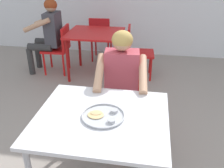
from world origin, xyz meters
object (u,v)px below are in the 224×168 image
at_px(table_background_red, 95,38).
at_px(chair_foreground, 122,92).
at_px(chair_red_left, 60,46).
at_px(patron_background, 48,30).
at_px(chair_red_far, 101,35).
at_px(diner_foreground, 121,81).
at_px(thali_tray, 103,115).
at_px(chair_red_right, 136,49).
at_px(table_foreground, 102,124).

bearing_deg(table_background_red, chair_foreground, -65.90).
height_order(chair_red_left, patron_background, patron_background).
height_order(chair_red_far, patron_background, patron_background).
distance_m(diner_foreground, chair_red_left, 2.06).
relative_size(thali_tray, table_background_red, 0.38).
bearing_deg(table_background_red, chair_red_right, 3.72).
height_order(chair_foreground, chair_red_left, chair_red_left).
distance_m(thali_tray, diner_foreground, 0.67).
relative_size(chair_foreground, chair_red_right, 0.95).
distance_m(diner_foreground, table_background_red, 1.72).
bearing_deg(chair_red_far, chair_red_right, -41.43).
xyz_separation_m(chair_foreground, table_background_red, (-0.62, 1.38, 0.18)).
xyz_separation_m(table_foreground, chair_foreground, (0.05, 0.88, -0.19)).
bearing_deg(chair_red_left, patron_background, -172.61).
height_order(thali_tray, diner_foreground, diner_foreground).
relative_size(chair_red_left, chair_red_far, 0.96).
height_order(thali_tray, chair_red_right, chair_red_right).
bearing_deg(thali_tray, chair_red_left, 117.84).
bearing_deg(chair_red_far, diner_foreground, -73.16).
bearing_deg(chair_red_right, thali_tray, -91.73).
bearing_deg(chair_red_right, chair_red_far, 138.57).
bearing_deg(chair_red_left, chair_red_right, 1.00).
distance_m(table_background_red, chair_red_left, 0.65).
bearing_deg(chair_foreground, chair_red_left, 131.50).
bearing_deg(thali_tray, chair_red_right, 88.27).
height_order(thali_tray, table_background_red, thali_tray).
xyz_separation_m(chair_red_left, chair_red_right, (1.28, 0.02, 0.01)).
relative_size(chair_foreground, diner_foreground, 0.67).
relative_size(table_foreground, chair_foreground, 1.26).
bearing_deg(chair_red_far, chair_red_left, -131.49).
height_order(table_foreground, table_background_red, table_background_red).
bearing_deg(thali_tray, table_foreground, 153.87).
bearing_deg(chair_red_far, chair_foreground, -71.88).
height_order(diner_foreground, chair_red_far, diner_foreground).
bearing_deg(chair_red_left, chair_foreground, -48.50).
distance_m(thali_tray, patron_background, 2.65).
bearing_deg(patron_background, table_background_red, 0.10).
bearing_deg(chair_red_right, chair_red_left, -179.00).
relative_size(thali_tray, chair_red_far, 0.40).
relative_size(table_foreground, table_background_red, 1.15).
height_order(chair_foreground, chair_red_far, chair_red_far).
bearing_deg(patron_background, diner_foreground, -48.29).
height_order(chair_foreground, chair_red_right, chair_red_right).
bearing_deg(chair_red_left, table_background_red, -1.86).
bearing_deg(diner_foreground, chair_red_right, 89.26).
bearing_deg(chair_foreground, chair_red_far, 108.12).
xyz_separation_m(chair_red_right, patron_background, (-1.44, -0.04, 0.25)).
xyz_separation_m(table_foreground, diner_foreground, (0.06, 0.66, 0.05)).
relative_size(table_foreground, diner_foreground, 0.84).
height_order(table_foreground, patron_background, patron_background).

